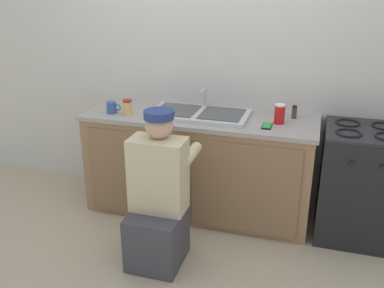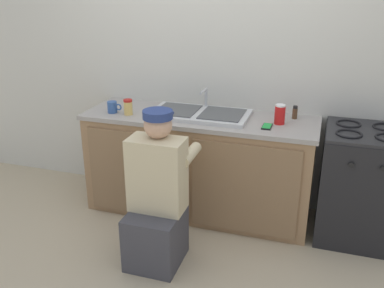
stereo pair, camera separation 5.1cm
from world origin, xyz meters
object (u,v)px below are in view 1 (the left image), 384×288
object	(u,v)px
condiment_jar	(128,107)
cell_phone	(267,126)
sink_double_basin	(199,113)
soda_cup_red	(280,114)
plumber_person	(158,202)
stove_range	(359,183)
coffee_mug	(112,107)
spice_bottle_pepper	(294,112)

from	to	relation	value
condiment_jar	cell_phone	size ratio (longest dim) A/B	0.91
sink_double_basin	soda_cup_red	bearing A→B (deg)	-0.93
plumber_person	soda_cup_red	xyz separation A→B (m)	(0.72, 0.76, 0.48)
condiment_jar	cell_phone	xyz separation A→B (m)	(1.13, 0.03, -0.06)
sink_double_basin	stove_range	bearing A→B (deg)	-0.10
stove_range	coffee_mug	world-z (taller)	coffee_mug
sink_double_basin	plumber_person	bearing A→B (deg)	-95.48
condiment_jar	coffee_mug	world-z (taller)	condiment_jar
spice_bottle_pepper	plumber_person	bearing A→B (deg)	-131.44
stove_range	cell_phone	distance (m)	0.84
sink_double_basin	spice_bottle_pepper	xyz separation A→B (m)	(0.74, 0.16, 0.03)
soda_cup_red	plumber_person	bearing A→B (deg)	-133.37
cell_phone	spice_bottle_pepper	distance (m)	0.33
stove_range	spice_bottle_pepper	xyz separation A→B (m)	(-0.54, 0.16, 0.48)
soda_cup_red	coffee_mug	world-z (taller)	soda_cup_red
condiment_jar	soda_cup_red	size ratio (longest dim) A/B	0.84
coffee_mug	soda_cup_red	bearing A→B (deg)	5.39
condiment_jar	cell_phone	distance (m)	1.13
sink_double_basin	stove_range	xyz separation A→B (m)	(1.28, -0.00, -0.44)
plumber_person	coffee_mug	size ratio (longest dim) A/B	8.76
plumber_person	stove_range	bearing A→B (deg)	29.52
coffee_mug	sink_double_basin	bearing A→B (deg)	10.99
sink_double_basin	condiment_jar	xyz separation A→B (m)	(-0.56, -0.15, 0.05)
sink_double_basin	soda_cup_red	world-z (taller)	sink_double_basin
stove_range	plumber_person	size ratio (longest dim) A/B	0.80
soda_cup_red	cell_phone	size ratio (longest dim) A/B	1.09
sink_double_basin	cell_phone	xyz separation A→B (m)	(0.57, -0.12, -0.01)
stove_range	sink_double_basin	bearing A→B (deg)	179.90
sink_double_basin	cell_phone	world-z (taller)	sink_double_basin
sink_double_basin	soda_cup_red	distance (m)	0.65
coffee_mug	condiment_jar	bearing A→B (deg)	-4.16
plumber_person	condiment_jar	world-z (taller)	plumber_person
plumber_person	condiment_jar	distance (m)	0.92
stove_range	spice_bottle_pepper	size ratio (longest dim) A/B	8.41
cell_phone	coffee_mug	distance (m)	1.28
cell_phone	spice_bottle_pepper	size ratio (longest dim) A/B	1.33
stove_range	condiment_jar	world-z (taller)	condiment_jar
sink_double_basin	coffee_mug	xyz separation A→B (m)	(-0.71, -0.14, 0.03)
stove_range	plumber_person	xyz separation A→B (m)	(-1.35, -0.77, 0.02)
stove_range	plumber_person	distance (m)	1.56
sink_double_basin	cell_phone	size ratio (longest dim) A/B	5.71
spice_bottle_pepper	coffee_mug	world-z (taller)	spice_bottle_pepper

